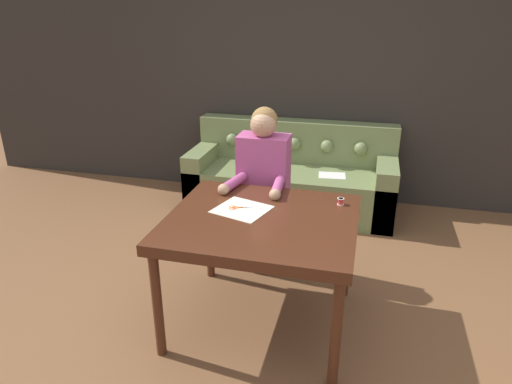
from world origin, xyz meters
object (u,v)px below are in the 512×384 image
object	(u,v)px
couch	(292,179)
dining_table	(262,229)
thread_spool	(341,201)
scissors	(239,208)
person	(263,193)

from	to	relation	value
couch	dining_table	bearing A→B (deg)	-85.69
dining_table	thread_spool	distance (m)	0.56
scissors	thread_spool	world-z (taller)	thread_spool
couch	thread_spool	size ratio (longest dim) A/B	46.20
couch	person	distance (m)	1.30
dining_table	scissors	world-z (taller)	scissors
dining_table	thread_spool	xyz separation A→B (m)	(0.45, 0.32, 0.10)
person	thread_spool	distance (m)	0.72
dining_table	person	bearing A→B (deg)	102.65
dining_table	couch	size ratio (longest dim) A/B	0.56
dining_table	couch	distance (m)	1.97
thread_spool	person	bearing A→B (deg)	149.02
scissors	thread_spool	distance (m)	0.66
person	couch	bearing A→B (deg)	89.68
couch	thread_spool	bearing A→B (deg)	-69.65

